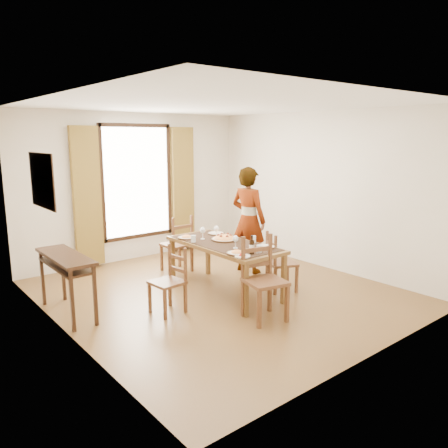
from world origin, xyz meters
TOP-DOWN VIEW (x-y plane):
  - ground at (0.00, 0.00)m, footprint 5.00×5.00m
  - room_shell at (-0.00, 0.13)m, footprint 4.60×5.10m
  - console_table at (-2.03, 0.60)m, footprint 0.38×1.20m
  - dining_table at (0.05, -0.04)m, footprint 0.82×1.84m
  - chair_west at (-0.97, -0.15)m, footprint 0.42×0.42m
  - chair_north at (0.09, 1.26)m, footprint 0.44×0.44m
  - chair_south at (-0.16, -1.08)m, footprint 0.56×0.56m
  - chair_east at (0.75, -0.49)m, footprint 0.52×0.52m
  - man at (1.03, 0.52)m, footprint 0.82×0.69m
  - plate_sw at (-0.21, -0.62)m, footprint 0.27×0.27m
  - plate_se at (0.32, -0.61)m, footprint 0.27×0.27m
  - plate_nw at (-0.21, 0.55)m, footprint 0.27×0.27m
  - plate_ne at (0.32, 0.50)m, footprint 0.27×0.27m
  - pasta_platter at (0.16, 0.09)m, footprint 0.40×0.40m
  - caprese_plate at (-0.25, -0.77)m, footprint 0.20×0.20m
  - wine_glass_a at (-0.04, -0.39)m, footprint 0.08×0.08m
  - wine_glass_b at (0.18, 0.31)m, footprint 0.08×0.08m
  - wine_glass_c at (-0.05, 0.35)m, footprint 0.08×0.08m
  - tumbler_a at (0.39, -0.30)m, footprint 0.07×0.07m
  - tumbler_b at (-0.27, 0.28)m, footprint 0.07×0.07m
  - tumbler_c at (0.07, -0.75)m, footprint 0.07×0.07m
  - wine_bottle at (-0.05, -0.74)m, footprint 0.07×0.07m

SIDE VIEW (x-z plane):
  - ground at x=0.00m, z-range 0.00..0.00m
  - chair_west at x=-0.97m, z-range -0.03..0.84m
  - chair_east at x=0.75m, z-range -0.03..0.86m
  - chair_north at x=0.09m, z-range -0.03..0.94m
  - chair_south at x=-0.16m, z-range -0.04..1.01m
  - console_table at x=-2.03m, z-range 0.28..1.08m
  - dining_table at x=0.05m, z-range 0.31..1.06m
  - caprese_plate at x=-0.25m, z-range 0.76..0.80m
  - plate_sw at x=-0.21m, z-range 0.76..0.81m
  - plate_se at x=0.32m, z-range 0.76..0.81m
  - plate_nw at x=-0.21m, z-range 0.76..0.81m
  - plate_ne at x=0.32m, z-range 0.76..0.81m
  - pasta_platter at x=0.16m, z-range 0.76..0.86m
  - tumbler_a at x=0.39m, z-range 0.76..0.86m
  - tumbler_b at x=-0.27m, z-range 0.76..0.86m
  - tumbler_c at x=0.07m, z-range 0.76..0.86m
  - wine_glass_a at x=-0.04m, z-range 0.76..0.94m
  - wine_glass_b at x=0.18m, z-range 0.76..0.94m
  - wine_glass_c at x=-0.05m, z-range 0.76..0.94m
  - wine_bottle at x=-0.05m, z-range 0.76..1.00m
  - man at x=1.03m, z-range 0.00..1.79m
  - room_shell at x=0.00m, z-range 0.17..2.91m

